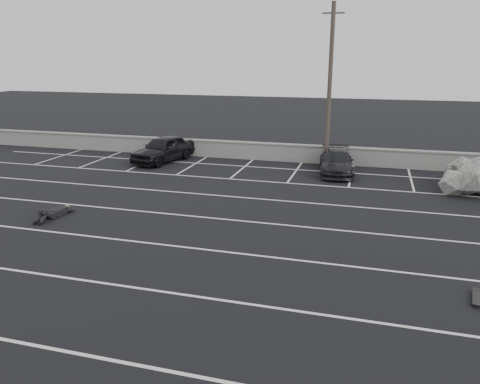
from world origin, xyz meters
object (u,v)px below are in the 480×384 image
(car_right, at_px, (336,162))
(person, at_px, (58,209))
(car_left, at_px, (163,149))
(skateboard, at_px, (477,298))
(utility_pole, at_px, (330,87))
(trash_bin, at_px, (340,158))

(car_right, xyz_separation_m, person, (-10.06, -10.07, -0.37))
(car_left, distance_m, skateboard, 19.86)
(car_left, xyz_separation_m, skateboard, (14.89, -13.13, -0.69))
(utility_pole, xyz_separation_m, trash_bin, (0.77, 0.02, -3.94))
(car_right, height_order, skateboard, car_right)
(trash_bin, xyz_separation_m, skateboard, (4.60, -14.42, -0.47))
(car_right, relative_size, skateboard, 5.15)
(utility_pole, bearing_deg, car_left, -172.38)
(skateboard, bearing_deg, person, 178.51)
(car_left, height_order, car_right, car_left)
(car_left, distance_m, person, 10.23)
(utility_pole, height_order, person, utility_pole)
(car_right, height_order, utility_pole, utility_pole)
(person, relative_size, skateboard, 3.01)
(person, bearing_deg, utility_pole, 51.95)
(utility_pole, bearing_deg, person, -129.18)
(car_left, height_order, skateboard, car_left)
(trash_bin, bearing_deg, person, -131.38)
(utility_pole, bearing_deg, trash_bin, 1.17)
(car_left, distance_m, utility_pole, 10.30)
(utility_pole, relative_size, trash_bin, 8.27)
(skateboard, bearing_deg, car_left, 148.31)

